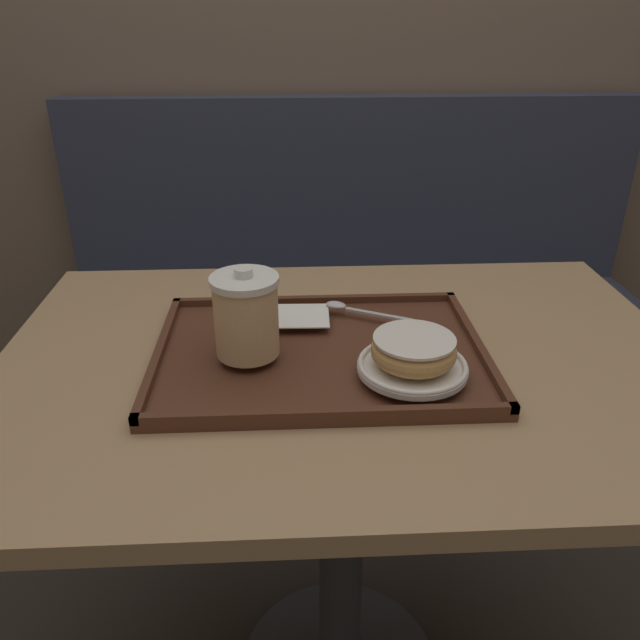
# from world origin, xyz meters

# --- Properties ---
(wall_behind) EXTENTS (8.00, 0.05, 2.40)m
(wall_behind) POSITION_xyz_m (0.00, 1.10, 1.20)
(wall_behind) COLOR #7A6656
(wall_behind) RESTS_ON ground_plane
(booth_bench) EXTENTS (1.67, 0.44, 1.00)m
(booth_bench) POSITION_xyz_m (0.11, 0.87, 0.32)
(booth_bench) COLOR #33384C
(booth_bench) RESTS_ON ground_plane
(cafe_table) EXTENTS (1.05, 0.72, 0.75)m
(cafe_table) POSITION_xyz_m (0.00, 0.00, 0.59)
(cafe_table) COLOR tan
(cafe_table) RESTS_ON ground_plane
(serving_tray) EXTENTS (0.49, 0.35, 0.02)m
(serving_tray) POSITION_xyz_m (-0.04, -0.01, 0.76)
(serving_tray) COLOR #512D1E
(serving_tray) RESTS_ON cafe_table
(napkin_paper) EXTENTS (0.10, 0.09, 0.00)m
(napkin_paper) POSITION_xyz_m (-0.07, 0.09, 0.78)
(napkin_paper) COLOR white
(napkin_paper) RESTS_ON serving_tray
(coffee_cup_front) EXTENTS (0.10, 0.10, 0.13)m
(coffee_cup_front) POSITION_xyz_m (-0.14, -0.03, 0.84)
(coffee_cup_front) COLOR #E0B784
(coffee_cup_front) RESTS_ON serving_tray
(plate_with_chocolate_donut) EXTENTS (0.15, 0.15, 0.01)m
(plate_with_chocolate_donut) POSITION_xyz_m (0.08, -0.09, 0.78)
(plate_with_chocolate_donut) COLOR white
(plate_with_chocolate_donut) RESTS_ON serving_tray
(donut_chocolate_glazed) EXTENTS (0.12, 0.12, 0.04)m
(donut_chocolate_glazed) POSITION_xyz_m (0.08, -0.09, 0.81)
(donut_chocolate_glazed) COLOR tan
(donut_chocolate_glazed) RESTS_ON plate_with_chocolate_donut
(spoon) EXTENTS (0.14, 0.08, 0.01)m
(spoon) POSITION_xyz_m (0.01, 0.11, 0.78)
(spoon) COLOR silver
(spoon) RESTS_ON serving_tray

